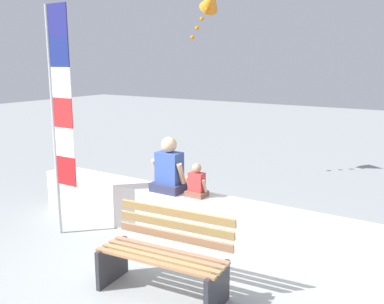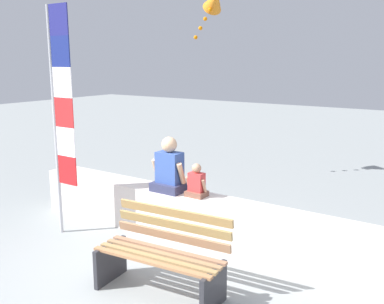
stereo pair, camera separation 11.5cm
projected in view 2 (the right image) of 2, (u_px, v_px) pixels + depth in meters
name	position (u px, v px, depth m)	size (l,w,h in m)	color
ground_plane	(139.00, 281.00, 5.01)	(40.00, 40.00, 0.00)	gray
seawall_ledge	(200.00, 220.00, 5.98)	(5.73, 0.47, 0.68)	silver
park_bench	(162.00, 257.00, 4.71)	(1.48, 0.73, 0.88)	#A7734A
person_adult	(170.00, 170.00, 6.11)	(0.51, 0.37, 0.77)	#313455
person_child	(197.00, 184.00, 5.88)	(0.30, 0.22, 0.46)	brown
flag_banner	(60.00, 107.00, 5.99)	(0.41, 0.05, 3.21)	#B7B7BC
kite_orange	(214.00, 1.00, 8.68)	(0.68, 0.68, 1.04)	orange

